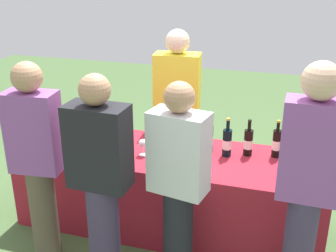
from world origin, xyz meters
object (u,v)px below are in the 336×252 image
Objects in this scene: wine_bottle_6 at (288,145)px; wine_glass_2 at (88,142)px; guest_2 at (178,182)px; wine_glass_5 at (143,144)px; wine_bottle_1 at (178,138)px; wine_bottle_4 at (248,142)px; wine_bottle_5 at (276,143)px; wine_bottle_2 at (209,139)px; wine_glass_3 at (102,146)px; guest_1 at (100,177)px; guest_0 at (37,159)px; wine_glass_1 at (70,140)px; server_pouring at (177,110)px; wine_bottle_0 at (114,125)px; wine_glass_0 at (55,138)px; guest_3 at (307,183)px; wine_bottle_3 at (227,142)px; wine_glass_4 at (126,148)px.

wine_glass_2 is at bearing -166.06° from wine_bottle_6.
wine_glass_5 is at bearing 140.19° from guest_2.
guest_2 reaches higher than wine_glass_5.
wine_bottle_4 reaches higher than wine_bottle_1.
wine_bottle_5 reaches higher than wine_bottle_6.
wine_glass_3 is at bearing -157.73° from wine_bottle_2.
wine_bottle_5 is (0.57, 0.07, 0.00)m from wine_bottle_2.
guest_1 is (-1.25, -1.00, 0.02)m from wine_bottle_6.
guest_0 is (-1.79, -0.95, 0.06)m from wine_bottle_6.
wine_glass_2 is (0.18, -0.01, 0.00)m from wine_glass_1.
wine_glass_5 is at bearing 7.71° from wine_glass_1.
wine_bottle_4 is at bearing -171.45° from wine_bottle_6.
guest_1 is (-1.15, -0.99, 0.01)m from wine_bottle_5.
server_pouring reaches higher than wine_glass_2.
wine_bottle_5 is 1.52m from guest_1.
wine_glass_0 is at bearing -132.07° from wine_bottle_0.
wine_bottle_6 is (0.10, 0.01, -0.01)m from wine_bottle_5.
guest_2 reaches higher than wine_bottle_5.
wine_bottle_5 is at bearing 106.70° from guest_3.
wine_glass_1 is at bearing 135.98° from guest_1.
wine_bottle_0 is at bearing 177.67° from wine_bottle_4.
wine_bottle_6 reaches higher than wine_glass_2.
server_pouring is 1.51m from guest_0.
wine_bottle_0 reaches higher than wine_glass_3.
wine_glass_0 is at bearing 142.66° from guest_1.
guest_0 reaches higher than guest_2.
wine_glass_1 is (-1.16, -0.32, -0.02)m from wine_bottle_2.
server_pouring reaches higher than wine_bottle_3.
wine_bottle_2 reaches higher than wine_glass_3.
wine_bottle_2 is 0.95× the size of wine_bottle_3.
server_pouring is (-0.75, 0.44, 0.07)m from wine_bottle_4.
wine_bottle_6 reaches higher than wine_glass_5.
wine_glass_2 is 0.56m from guest_0.
guest_3 is (1.78, -0.46, 0.14)m from wine_glass_2.
guest_3 is at bearing -26.88° from wine_bottle_0.
guest_0 is 0.54m from guest_1.
wine_bottle_3 is at bearing 14.31° from wine_glass_2.
wine_glass_4 is (-0.36, -0.32, -0.01)m from wine_bottle_1.
wine_bottle_0 reaches higher than wine_glass_0.
wine_bottle_6 is at bearing 154.53° from server_pouring.
wine_glass_3 is (-1.18, -0.38, -0.02)m from wine_bottle_4.
wine_glass_4 is at bearing -160.86° from wine_bottle_5.
wine_bottle_2 is at bearing 15.39° from wine_glass_1.
wine_bottle_3 is at bearing -165.28° from wine_bottle_5.
wine_glass_0 is at bearing -163.54° from wine_bottle_1.
wine_bottle_4 is at bearing 12.47° from wine_glass_0.
wine_glass_4 is 0.08× the size of server_pouring.
wine_glass_5 is 0.88m from guest_0.
wine_bottle_4 is (0.34, 0.03, -0.00)m from wine_bottle_2.
wine_glass_2 is at bearing 68.66° from guest_0.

